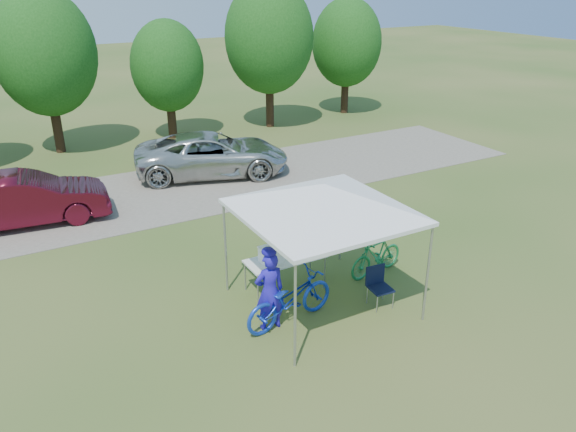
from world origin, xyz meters
name	(u,v)px	position (x,y,z in m)	size (l,w,h in m)	color
ground	(321,304)	(0.00, 0.00, 0.00)	(100.00, 100.00, 0.00)	#2D5119
gravel_strip	(190,188)	(0.00, 8.00, 0.01)	(24.00, 5.00, 0.02)	gray
canopy	(324,188)	(0.00, 0.00, 2.65)	(4.53, 4.53, 3.00)	#A5A5AA
treeline	(121,55)	(-0.29, 14.05, 3.53)	(24.89, 4.28, 6.30)	#382314
folding_table	(285,260)	(-0.31, 1.00, 0.69)	(1.77, 0.74, 0.73)	white
folding_chair	(378,283)	(1.05, -0.56, 0.51)	(0.48, 0.50, 0.87)	black
cooler	(271,254)	(-0.66, 1.00, 0.91)	(0.50, 0.34, 0.36)	white
ice_cream_cup	(299,254)	(0.01, 0.95, 0.76)	(0.09, 0.09, 0.06)	#B0C22D
cyclist	(270,291)	(-1.33, -0.22, 0.82)	(0.60, 0.39, 1.65)	#2217BE
bike_blue	(290,299)	(-0.90, -0.25, 0.54)	(0.72, 2.06, 1.08)	#163BC3
bike_green	(376,256)	(1.82, 0.49, 0.48)	(0.45, 1.59, 0.95)	#1C8148
minivan	(212,154)	(1.18, 8.85, 0.74)	(2.39, 5.19, 1.44)	beige
sedan	(26,199)	(-4.88, 7.50, 0.74)	(1.52, 4.35, 1.43)	#4D0C1A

